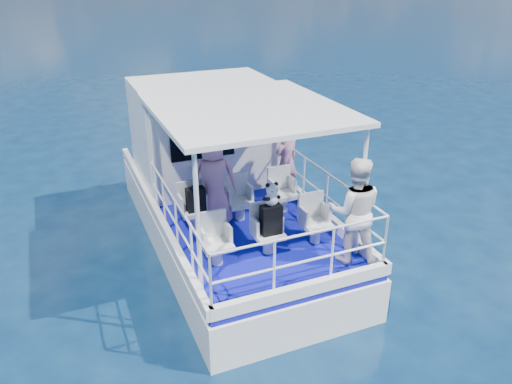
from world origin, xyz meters
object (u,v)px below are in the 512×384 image
(panda, at_px, (272,194))
(backpack_center, at_px, (271,220))
(passenger_stbd_aft, at_px, (354,211))
(passenger_port_fwd, at_px, (214,180))

(panda, bearing_deg, backpack_center, -128.13)
(passenger_stbd_aft, distance_m, backpack_center, 1.34)
(passenger_port_fwd, xyz_separation_m, panda, (0.52, -1.38, 0.22))
(backpack_center, height_order, panda, panda)
(backpack_center, distance_m, panda, 0.45)
(passenger_stbd_aft, xyz_separation_m, panda, (-1.11, 0.70, 0.19))
(passenger_port_fwd, height_order, panda, passenger_port_fwd)
(passenger_port_fwd, xyz_separation_m, backpack_center, (0.51, -1.40, -0.23))
(backpack_center, xyz_separation_m, panda, (0.02, 0.02, 0.45))
(passenger_port_fwd, bearing_deg, backpack_center, 127.49)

